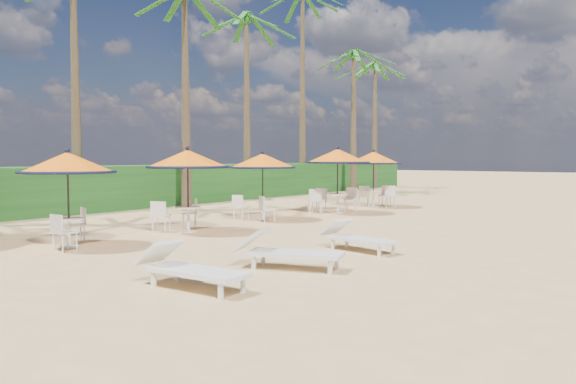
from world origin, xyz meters
name	(u,v)px	position (x,y,z in m)	size (l,w,h in m)	color
ground	(245,272)	(0.00, 0.00, 0.00)	(160.00, 160.00, 0.00)	tan
scrub_hedge	(187,183)	(-13.50, 11.00, 0.90)	(3.00, 40.00, 1.80)	#194716
station_0	(68,172)	(-5.40, -0.29, 1.83)	(2.30, 2.30, 2.40)	black
station_1	(186,167)	(-5.19, 3.33, 1.90)	(2.39, 2.39, 2.49)	black
station_2	(262,167)	(-5.41, 7.01, 1.83)	(2.31, 2.31, 2.40)	black
station_3	(336,164)	(-4.66, 10.63, 1.90)	(2.50, 2.51, 2.60)	black
station_4	(375,165)	(-4.77, 13.96, 1.84)	(2.42, 2.42, 2.52)	black
lounger_near	(187,267)	(0.08, -1.53, 0.36)	(2.14, 0.75, 0.76)	white
lounger_mid	(284,250)	(0.38, 0.73, 0.36)	(2.24, 1.35, 0.77)	white
lounger_far	(355,236)	(0.41, 3.42, 0.33)	(2.04, 0.96, 0.70)	white
palm_3	(185,7)	(-10.25, 8.00, 8.22)	(5.00, 5.00, 9.01)	brown
palm_4	(247,30)	(-12.71, 14.60, 8.83)	(5.00, 5.00, 9.65)	brown
palm_5	(303,8)	(-12.78, 19.74, 11.01)	(5.00, 5.00, 12.00)	brown
palm_6	(354,63)	(-10.79, 22.38, 7.96)	(5.00, 5.00, 8.73)	brown
palm_7	(375,74)	(-12.11, 27.57, 8.02)	(5.00, 5.00, 8.80)	brown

